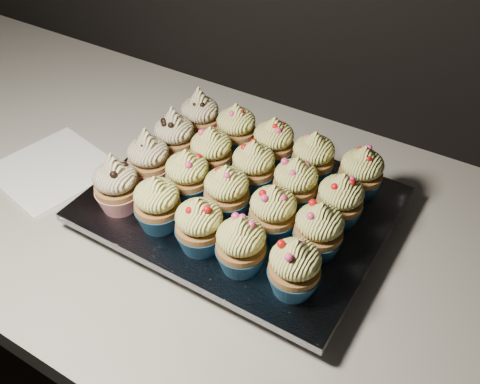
{
  "coord_description": "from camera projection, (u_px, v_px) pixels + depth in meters",
  "views": [
    {
      "loc": [
        0.23,
        1.22,
        1.45
      ],
      "look_at": [
        -0.07,
        1.7,
        0.95
      ],
      "focal_mm": 40.0,
      "sensor_mm": 36.0,
      "label": 1
    }
  ],
  "objects": [
    {
      "name": "cupcake_8",
      "position": [
        273.0,
        212.0,
        0.69
      ],
      "size": [
        0.06,
        0.06,
        0.08
      ],
      "color": "navy",
      "rests_on": "foil_lining"
    },
    {
      "name": "napkin",
      "position": [
        52.0,
        169.0,
        0.86
      ],
      "size": [
        0.19,
        0.19,
        0.0
      ],
      "primitive_type": "cube",
      "rotation": [
        0.0,
        0.0,
        -0.21
      ],
      "color": "white",
      "rests_on": "worktop"
    },
    {
      "name": "cupcake_1",
      "position": [
        157.0,
        204.0,
        0.7
      ],
      "size": [
        0.06,
        0.06,
        0.08
      ],
      "color": "navy",
      "rests_on": "foil_lining"
    },
    {
      "name": "worktop",
      "position": [
        280.0,
        243.0,
        0.77
      ],
      "size": [
        2.44,
        0.64,
        0.04
      ],
      "primitive_type": "cube",
      "color": "beige",
      "rests_on": "cabinet"
    },
    {
      "name": "cupcake_9",
      "position": [
        319.0,
        230.0,
        0.66
      ],
      "size": [
        0.06,
        0.06,
        0.08
      ],
      "color": "navy",
      "rests_on": "foil_lining"
    },
    {
      "name": "cupcake_2",
      "position": [
        200.0,
        225.0,
        0.67
      ],
      "size": [
        0.06,
        0.06,
        0.08
      ],
      "color": "navy",
      "rests_on": "foil_lining"
    },
    {
      "name": "cupcake_3",
      "position": [
        241.0,
        245.0,
        0.64
      ],
      "size": [
        0.06,
        0.06,
        0.08
      ],
      "color": "navy",
      "rests_on": "foil_lining"
    },
    {
      "name": "cupcake_19",
      "position": [
        361.0,
        173.0,
        0.75
      ],
      "size": [
        0.06,
        0.06,
        0.08
      ],
      "color": "navy",
      "rests_on": "foil_lining"
    },
    {
      "name": "cupcake_15",
      "position": [
        200.0,
        117.0,
        0.85
      ],
      "size": [
        0.06,
        0.06,
        0.1
      ],
      "color": "red",
      "rests_on": "foil_lining"
    },
    {
      "name": "cupcake_18",
      "position": [
        313.0,
        158.0,
        0.77
      ],
      "size": [
        0.06,
        0.06,
        0.08
      ],
      "color": "navy",
      "rests_on": "foil_lining"
    },
    {
      "name": "foil_lining",
      "position": [
        240.0,
        204.0,
        0.76
      ],
      "size": [
        0.41,
        0.32,
        0.01
      ],
      "primitive_type": "cube",
      "rotation": [
        0.0,
        0.0,
        -0.01
      ],
      "color": "silver",
      "rests_on": "baking_tray"
    },
    {
      "name": "cupcake_4",
      "position": [
        295.0,
        268.0,
        0.62
      ],
      "size": [
        0.06,
        0.06,
        0.08
      ],
      "color": "navy",
      "rests_on": "foil_lining"
    },
    {
      "name": "cupcake_6",
      "position": [
        188.0,
        176.0,
        0.74
      ],
      "size": [
        0.06,
        0.06,
        0.08
      ],
      "color": "navy",
      "rests_on": "foil_lining"
    },
    {
      "name": "cupcake_0",
      "position": [
        117.0,
        185.0,
        0.72
      ],
      "size": [
        0.06,
        0.06,
        0.1
      ],
      "color": "red",
      "rests_on": "foil_lining"
    },
    {
      "name": "cupcake_5",
      "position": [
        149.0,
        159.0,
        0.77
      ],
      "size": [
        0.06,
        0.06,
        0.1
      ],
      "color": "red",
      "rests_on": "foil_lining"
    },
    {
      "name": "cupcake_14",
      "position": [
        340.0,
        200.0,
        0.7
      ],
      "size": [
        0.06,
        0.06,
        0.08
      ],
      "color": "navy",
      "rests_on": "foil_lining"
    },
    {
      "name": "cupcake_11",
      "position": [
        211.0,
        153.0,
        0.78
      ],
      "size": [
        0.06,
        0.06,
        0.08
      ],
      "color": "navy",
      "rests_on": "foil_lining"
    },
    {
      "name": "baking_tray",
      "position": [
        240.0,
        212.0,
        0.77
      ],
      "size": [
        0.38,
        0.29,
        0.02
      ],
      "primitive_type": "cube",
      "rotation": [
        0.0,
        0.0,
        -0.01
      ],
      "color": "black",
      "rests_on": "worktop"
    },
    {
      "name": "cupcake_13",
      "position": [
        295.0,
        184.0,
        0.73
      ],
      "size": [
        0.06,
        0.06,
        0.08
      ],
      "color": "navy",
      "rests_on": "foil_lining"
    },
    {
      "name": "cupcake_12",
      "position": [
        253.0,
        167.0,
        0.76
      ],
      "size": [
        0.06,
        0.06,
        0.08
      ],
      "color": "navy",
      "rests_on": "foil_lining"
    },
    {
      "name": "cupcake_7",
      "position": [
        227.0,
        192.0,
        0.72
      ],
      "size": [
        0.06,
        0.06,
        0.08
      ],
      "color": "navy",
      "rests_on": "foil_lining"
    },
    {
      "name": "cupcake_17",
      "position": [
        273.0,
        143.0,
        0.8
      ],
      "size": [
        0.06,
        0.06,
        0.08
      ],
      "color": "navy",
      "rests_on": "foil_lining"
    },
    {
      "name": "cupcake_16",
      "position": [
        236.0,
        129.0,
        0.83
      ],
      "size": [
        0.06,
        0.06,
        0.08
      ],
      "color": "navy",
      "rests_on": "foil_lining"
    },
    {
      "name": "cupcake_10",
      "position": [
        175.0,
        137.0,
        0.81
      ],
      "size": [
        0.06,
        0.06,
        0.1
      ],
      "color": "red",
      "rests_on": "foil_lining"
    }
  ]
}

